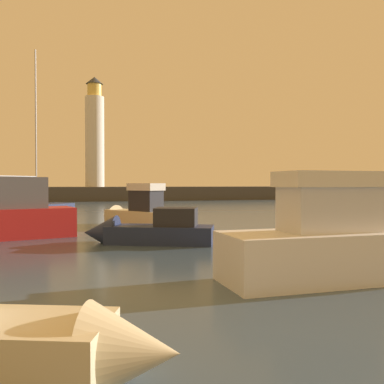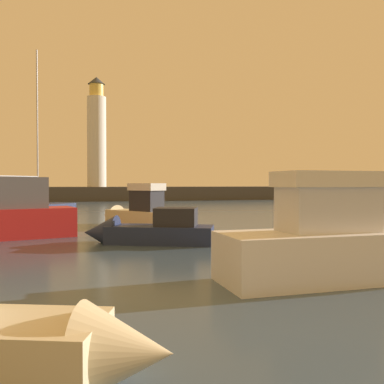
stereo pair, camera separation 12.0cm
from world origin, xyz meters
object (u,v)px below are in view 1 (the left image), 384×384
Objects in this scene: motorboat_0 at (370,244)px; motorboat_4 at (379,218)px; lighthouse at (95,135)px; motorboat_2 at (143,231)px; sailboat_moored at (28,210)px; motorboat_1 at (135,212)px.

motorboat_0 reaches higher than motorboat_4.
lighthouse is 2.82× the size of motorboat_2.
motorboat_0 is 1.42× the size of motorboat_2.
motorboat_0 is at bearing -129.27° from motorboat_4.
motorboat_0 is at bearing -63.03° from sailboat_moored.
sailboat_moored reaches higher than motorboat_1.
motorboat_0 is 27.49m from sailboat_moored.
motorboat_4 is (15.74, -45.56, -9.62)m from lighthouse.
motorboat_2 is at bearing -88.27° from lighthouse.
lighthouse is 1.99× the size of motorboat_0.
motorboat_4 is at bearing 50.73° from motorboat_0.
motorboat_1 is 0.93× the size of motorboat_2.
motorboat_4 is (13.86, -5.08, -0.23)m from motorboat_1.
motorboat_4 is 25.32m from sailboat_moored.
motorboat_4 is (8.81, 10.77, -0.29)m from motorboat_0.
motorboat_1 is 14.76m from motorboat_4.
lighthouse is 2.76× the size of motorboat_4.
motorboat_4 reaches higher than motorboat_2.
motorboat_1 is at bearing -87.33° from lighthouse.
motorboat_0 is at bearing -56.38° from motorboat_2.
lighthouse reaches higher than motorboat_4.
motorboat_2 is 17.69m from sailboat_moored.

